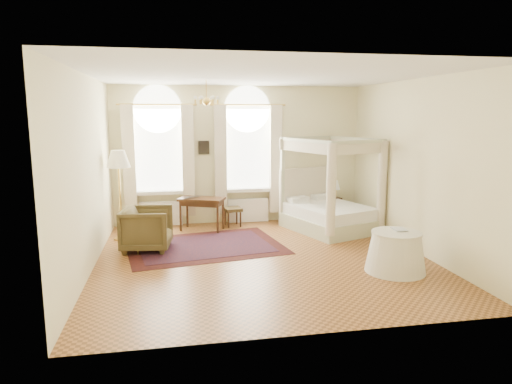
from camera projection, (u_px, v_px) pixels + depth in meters
ground at (263, 258)px, 8.44m from camera, size 6.00×6.00×0.00m
room_walls at (263, 151)px, 8.10m from camera, size 6.00×6.00×6.00m
window_left at (159, 164)px, 10.63m from camera, size 1.62×0.27×3.29m
window_right at (248, 162)px, 11.00m from camera, size 1.62×0.27×3.29m
chandelier at (206, 100)px, 8.95m from camera, size 0.51×0.45×0.50m
wall_pictures at (243, 145)px, 11.01m from camera, size 2.54×0.03×0.39m
canopy_bed at (330, 210)px, 10.42m from camera, size 2.13×2.34×2.11m
nightstand at (331, 209)px, 11.41m from camera, size 0.51×0.49×0.58m
nightstand_lamp at (334, 186)px, 11.41m from camera, size 0.29×0.29×0.42m
writing_desk at (202, 203)px, 10.39m from camera, size 1.13×0.89×0.75m
laptop at (191, 197)px, 10.40m from camera, size 0.42×0.34×0.03m
stool at (233, 211)px, 10.81m from camera, size 0.45×0.45×0.45m
armchair at (147, 229)px, 8.91m from camera, size 1.04×1.02×0.85m
coffee_table at (147, 234)px, 8.84m from camera, size 0.64×0.55×0.37m
floor_lamp at (118, 164)px, 9.45m from camera, size 0.49×0.49×1.90m
oriental_rug at (205, 246)px, 9.20m from camera, size 3.34×2.63×0.01m
side_table at (396, 252)px, 7.69m from camera, size 1.01×1.01×0.69m
book at (393, 230)px, 7.73m from camera, size 0.23×0.30×0.03m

